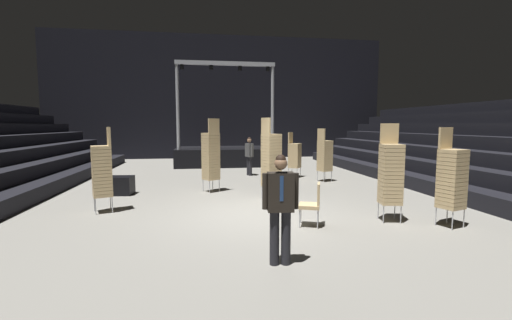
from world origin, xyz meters
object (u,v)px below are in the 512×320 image
Objects in this scene: chair_stack_front_right at (294,155)px; loose_chair_near_man at (313,202)px; chair_stack_mid_left at (452,178)px; chair_stack_rear_right at (102,170)px; chair_stack_front_left at (325,155)px; crew_worker_near_stage at (249,154)px; man_with_tie at (280,203)px; chair_stack_mid_right at (211,155)px; chair_stack_mid_centre at (391,173)px; equipment_road_case at (118,185)px; stage_riser at (225,154)px; chair_stack_rear_left at (271,159)px.

chair_stack_front_right is 1.99× the size of loose_chair_near_man.
chair_stack_mid_left and chair_stack_rear_right have the same top height.
chair_stack_mid_left is at bearing -15.14° from chair_stack_front_left.
chair_stack_front_right is 7.54m from chair_stack_mid_left.
man_with_tie is at bearing -24.31° from crew_worker_near_stage.
chair_stack_front_right is 4.43m from chair_stack_mid_right.
loose_chair_near_man is at bearing 14.59° from chair_stack_mid_centre.
chair_stack_front_right reaches higher than equipment_road_case.
chair_stack_rear_right is at bearing -110.20° from stage_riser.
chair_stack_mid_left is 8.82m from crew_worker_near_stage.
equipment_road_case is at bearing -98.98° from chair_stack_front_left.
chair_stack_front_right is 0.79× the size of chair_stack_rear_left.
crew_worker_near_stage reaches higher than equipment_road_case.
chair_stack_mid_right is 3.88m from crew_worker_near_stage.
loose_chair_near_man is at bearing -42.74° from chair_stack_front_left.
chair_stack_front_right reaches higher than man_with_tie.
chair_stack_rear_right reaches higher than loose_chair_near_man.
chair_stack_mid_right reaches higher than loose_chair_near_man.
chair_stack_front_left is (3.48, -6.22, 0.45)m from stage_riser.
chair_stack_front_left is at bearing -14.37° from chair_stack_mid_right.
chair_stack_front_right is (2.60, -5.01, 0.37)m from stage_riser.
chair_stack_mid_centre is 7.91m from crew_worker_near_stage.
man_with_tie is at bearing -157.06° from chair_stack_rear_right.
chair_stack_rear_right reaches higher than chair_stack_front_right.
chair_stack_mid_centre is at bearing 40.30° from chair_stack_front_right.
chair_stack_mid_left is (1.46, -7.40, 0.13)m from chair_stack_front_right.
chair_stack_mid_centre is (3.00, -11.82, 0.54)m from stage_riser.
man_with_tie is 2.28m from loose_chair_near_man.
chair_stack_mid_left is 2.37× the size of equipment_road_case.
chair_stack_rear_left is 2.85m from loose_chair_near_man.
chair_stack_rear_right is 1.29× the size of crew_worker_near_stage.
loose_chair_near_man is (4.99, -4.21, 0.25)m from equipment_road_case.
chair_stack_front_left is at bearing -60.80° from stage_riser.
chair_stack_rear_right is (-3.67, 3.88, 0.09)m from man_with_tie.
chair_stack_front_right is 6.82m from chair_stack_mid_centre.
crew_worker_near_stage is at bearing -62.91° from chair_stack_mid_centre.
chair_stack_mid_right is at bearing 46.21° from loose_chair_near_man.
stage_riser reaches higher than chair_stack_rear_right.
chair_stack_front_left is 4.02m from chair_stack_rear_left.
man_with_tie is 9.22m from chair_stack_front_right.
crew_worker_near_stage is at bearing 155.63° from chair_stack_rear_left.
chair_stack_mid_centre is at bearing -66.15° from loose_chair_near_man.
chair_stack_front_left is at bearing 113.66° from chair_stack_rear_left.
chair_stack_mid_centre is (-1.06, 0.59, 0.04)m from chair_stack_mid_left.
chair_stack_mid_centre is 1.04× the size of chair_stack_rear_right.
chair_stack_rear_right is (-6.27, -4.96, 0.13)m from chair_stack_front_right.
man_with_tie is at bearing 1.78° from chair_stack_mid_left.
chair_stack_rear_left is 1.44× the size of crew_worker_near_stage.
chair_stack_mid_left is 0.96× the size of chair_stack_mid_centre.
chair_stack_rear_left is (1.70, -1.51, 0.00)m from chair_stack_mid_right.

